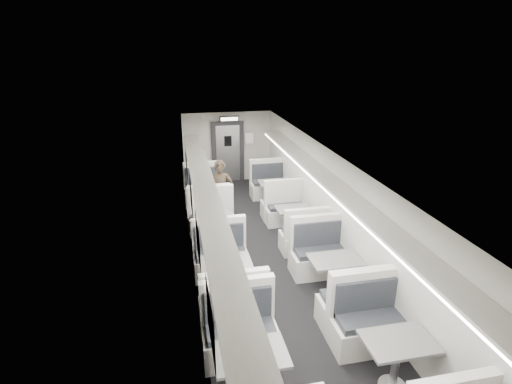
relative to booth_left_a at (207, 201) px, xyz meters
name	(u,v)px	position (x,y,z in m)	size (l,w,h in m)	color
room	(268,218)	(1.00, -3.11, 0.78)	(3.24, 12.24, 2.64)	black
booth_left_a	(207,201)	(0.00, 0.00, 0.00)	(1.16, 2.35, 1.26)	white
booth_left_b	(214,230)	(0.00, -1.83, -0.02)	(1.10, 2.22, 1.19)	white
booth_left_c	(226,279)	(0.00, -3.98, -0.01)	(1.12, 2.28, 1.22)	white
booth_left_d	(251,377)	(0.00, -6.37, 0.00)	(1.15, 2.34, 1.25)	white
booth_right_a	(274,194)	(2.00, 0.24, -0.02)	(1.09, 2.22, 1.19)	white
booth_right_b	(294,222)	(2.00, -1.71, -0.04)	(1.06, 2.15, 1.15)	white
booth_right_c	(334,277)	(2.00, -4.33, -0.01)	(1.14, 2.31, 1.24)	white
booth_right_d	(396,364)	(2.00, -6.54, 0.00)	(1.15, 2.33, 1.24)	white
passenger	(221,193)	(0.33, -0.58, 0.45)	(0.63, 0.42, 1.73)	black
window_a	(187,167)	(-0.49, 0.29, 0.93)	(0.02, 1.18, 0.84)	black
window_b	(191,196)	(-0.49, -1.91, 0.93)	(0.02, 1.18, 0.84)	black
window_c	(198,240)	(-0.49, -4.11, 0.93)	(0.02, 1.18, 0.84)	black
window_d	(211,321)	(-0.49, -6.31, 0.93)	(0.02, 1.18, 0.84)	black
luggage_rack_left	(207,195)	(-0.24, -3.41, 1.50)	(0.46, 10.40, 0.09)	white
luggage_rack_right	(333,185)	(2.24, -3.41, 1.50)	(0.46, 10.40, 0.09)	white
vestibule_door	(228,152)	(1.00, 2.82, 0.62)	(1.10, 0.13, 2.10)	black
exit_sign	(229,119)	(1.00, 2.33, 1.86)	(0.62, 0.12, 0.16)	black
wall_notice	(249,138)	(1.75, 2.81, 1.08)	(0.32, 0.02, 0.40)	white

